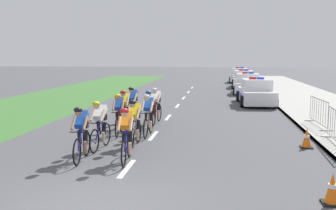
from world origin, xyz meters
The scene contains 22 objects.
ground_plane centered at (0.00, 0.00, 0.00)m, with size 160.00×160.00×0.00m, color #4C4C51.
sidewalk_slab centered at (7.99, 14.00, 0.06)m, with size 4.96×60.00×0.12m, color #A3A099.
kerb_edge centered at (5.59, 14.00, 0.07)m, with size 0.16×60.00×0.13m, color #9E9E99.
grass_verge centered at (-8.27, 14.00, 0.00)m, with size 7.00×60.00×0.01m, color #3D7033.
lane_markings_centre centered at (0.00, 12.65, 0.00)m, with size 0.14×29.60×0.01m.
cyclist_lead centered at (-1.39, 3.20, 0.79)m, with size 0.44×1.72×1.56m.
cyclist_second centered at (-0.14, 3.22, 0.79)m, with size 0.44×1.72×1.56m.
cyclist_third centered at (-1.28, 4.49, 0.79)m, with size 0.43×1.72×1.56m.
cyclist_fourth centered at (-0.32, 4.99, 0.79)m, with size 0.42×1.72×1.56m.
cyclist_fifth centered at (-1.25, 6.62, 0.79)m, with size 0.45×1.72×1.56m.
cyclist_sixth centered at (-0.17, 6.58, 0.79)m, with size 0.42×1.72×1.56m.
cyclist_seventh centered at (-1.38, 7.95, 0.79)m, with size 0.43×1.72×1.56m.
cyclist_eighth centered at (-0.34, 7.93, 0.79)m, with size 0.43×1.72×1.56m.
cyclist_ninth centered at (-1.36, 9.39, 0.79)m, with size 0.43×1.72×1.56m.
cyclist_tenth centered at (-0.31, 9.14, 0.79)m, with size 0.45×1.72×1.56m.
police_car_nearest centered at (4.46, 15.92, 0.68)m, with size 2.12×4.46×1.59m.
police_car_second centered at (4.46, 22.29, 0.68)m, with size 2.26×4.53×1.59m.
police_car_third centered at (4.46, 27.35, 0.68)m, with size 2.15×4.47×1.59m.
police_car_furthest centered at (4.46, 33.72, 0.68)m, with size 2.27×4.53×1.59m.
crowd_barrier_rear centered at (6.19, 8.78, 0.65)m, with size 0.59×2.32×1.07m.
traffic_cone_near centered at (5.05, 5.51, 0.31)m, with size 0.36×0.36×0.64m.
traffic_cone_mid centered at (4.52, 0.89, 0.31)m, with size 0.36×0.36×0.64m.
Camera 1 is at (2.29, -6.58, 2.91)m, focal length 40.72 mm.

